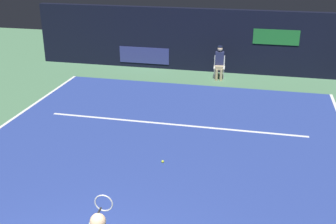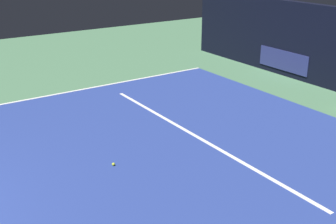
% 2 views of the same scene
% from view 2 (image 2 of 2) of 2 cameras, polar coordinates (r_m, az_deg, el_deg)
% --- Properties ---
extents(ground_plane, '(29.52, 29.52, 0.00)m').
position_cam_2_polar(ground_plane, '(9.53, -6.42, -6.16)').
color(ground_plane, '#4C7A56').
extents(court_surface, '(10.03, 11.97, 0.01)m').
position_cam_2_polar(court_surface, '(9.53, -6.42, -6.13)').
color(court_surface, navy).
rests_on(court_surface, ground).
extents(line_sideline_right, '(0.10, 11.97, 0.01)m').
position_cam_2_polar(line_sideline_right, '(13.80, -16.04, 1.99)').
color(line_sideline_right, white).
rests_on(line_sideline_right, court_surface).
extents(line_service, '(7.82, 0.10, 0.01)m').
position_cam_2_polar(line_service, '(10.53, 3.73, -3.21)').
color(line_service, white).
rests_on(line_service, court_surface).
extents(tennis_ball, '(0.07, 0.07, 0.07)m').
position_cam_2_polar(tennis_ball, '(9.22, -7.23, -6.87)').
color(tennis_ball, '#CCE033').
rests_on(tennis_ball, court_surface).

